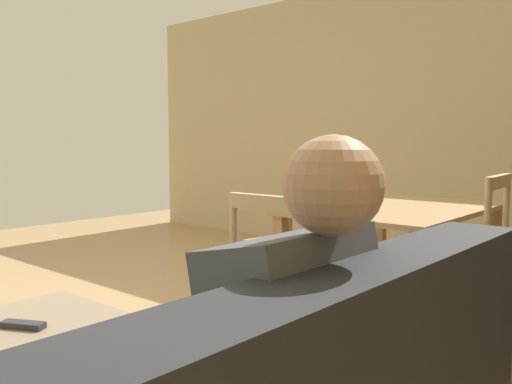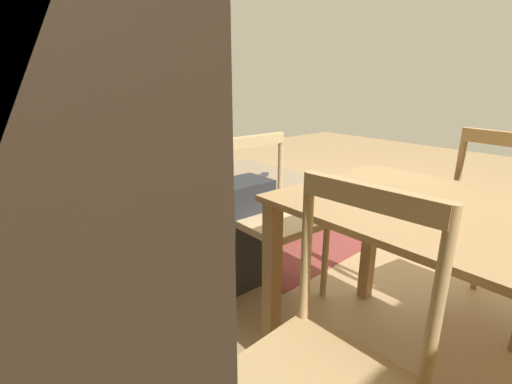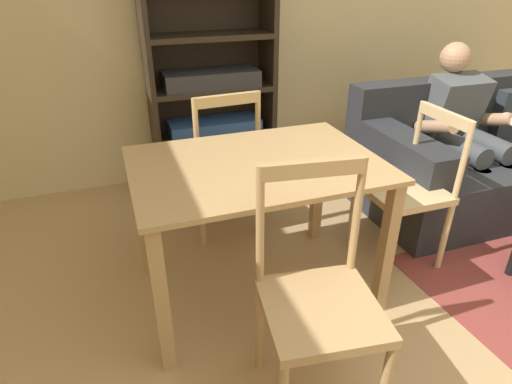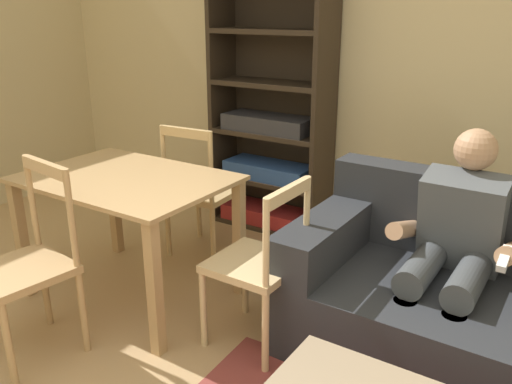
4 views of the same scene
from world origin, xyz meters
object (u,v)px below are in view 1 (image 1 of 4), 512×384
dining_table (395,230)px  dining_chair_by_doorway (293,243)px  person_lounging (257,367)px  dining_chair_facing_couch (294,300)px  tv_remote (23,325)px

dining_table → dining_chair_by_doorway: 0.70m
person_lounging → dining_table: person_lounging is taller
person_lounging → dining_chair_facing_couch: (-0.82, -0.50, -0.12)m
tv_remote → dining_chair_facing_couch: 1.06m
person_lounging → dining_chair_by_doorway: size_ratio=1.14×
tv_remote → dining_table: size_ratio=0.14×
tv_remote → dining_chair_facing_couch: dining_chair_facing_couch is taller
dining_table → dining_chair_by_doorway: dining_chair_by_doorway is taller
dining_table → dining_chair_by_doorway: bearing=-89.6°
dining_chair_by_doorway → person_lounging: bearing=34.3°
person_lounging → tv_remote: (0.02, -1.14, -0.15)m
person_lounging → dining_chair_by_doorway: 2.11m
dining_table → dining_chair_facing_couch: 0.94m
dining_chair_facing_couch → dining_chair_by_doorway: (-0.92, -0.69, 0.03)m
tv_remote → dining_chair_facing_couch: (-0.84, 0.64, 0.03)m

